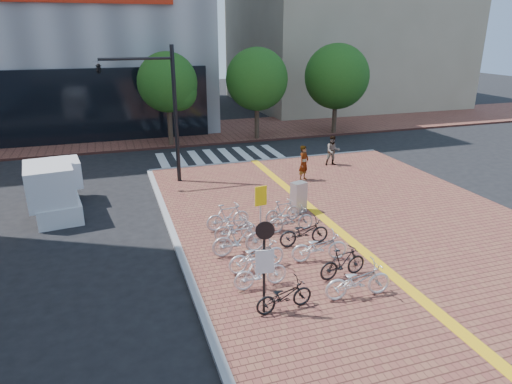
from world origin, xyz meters
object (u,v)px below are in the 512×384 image
object	(u,v)px
pedestrian_a	(304,163)
yellow_sign	(261,200)
bike_9	(304,232)
pedestrian_b	(333,151)
bike_2	(257,255)
bike_8	(319,247)
bike_0	(284,296)
bike_3	(239,239)
traffic_light_pole	(141,91)
bike_1	(261,272)
bike_10	(291,219)
bike_6	(358,280)
box_truck	(55,189)
utility_box	(299,197)
notice_sign	(265,256)
bike_4	(236,228)
bike_5	(228,217)
bike_11	(283,211)
bike_7	(343,263)

from	to	relation	value
pedestrian_a	yellow_sign	bearing A→B (deg)	-162.55
bike_9	pedestrian_b	size ratio (longest dim) A/B	1.11
bike_2	bike_8	world-z (taller)	bike_2
bike_9	yellow_sign	world-z (taller)	yellow_sign
bike_0	pedestrian_a	world-z (taller)	pedestrian_a
bike_3	pedestrian_a	xyz separation A→B (m)	(5.37, 6.81, 0.32)
traffic_light_pole	bike_1	bearing A→B (deg)	-78.85
bike_10	pedestrian_b	xyz separation A→B (m)	(5.64, 7.57, 0.36)
bike_0	bike_6	size ratio (longest dim) A/B	0.83
bike_1	box_truck	world-z (taller)	box_truck
bike_9	traffic_light_pole	bearing A→B (deg)	27.34
utility_box	bike_9	bearing A→B (deg)	-109.65
bike_10	bike_6	bearing A→B (deg)	-179.12
notice_sign	bike_1	bearing A→B (deg)	75.63
bike_3	bike_4	bearing A→B (deg)	-12.01
bike_5	traffic_light_pole	size ratio (longest dim) A/B	0.26
bike_5	bike_6	distance (m)	6.12
bike_11	utility_box	size ratio (longest dim) A/B	1.20
yellow_sign	notice_sign	world-z (taller)	notice_sign
bike_4	pedestrian_b	distance (m)	10.99
bike_2	bike_3	world-z (taller)	bike_3
bike_0	bike_5	world-z (taller)	bike_5
bike_11	notice_sign	bearing A→B (deg)	145.20
pedestrian_a	bike_4	bearing A→B (deg)	-166.45
bike_0	bike_3	world-z (taller)	bike_3
bike_7	notice_sign	size ratio (longest dim) A/B	0.61
bike_6	bike_1	bearing A→B (deg)	64.38
bike_8	pedestrian_b	bearing A→B (deg)	-22.28
bike_4	bike_10	world-z (taller)	bike_4
bike_9	bike_10	bearing A→B (deg)	-0.11
bike_4	bike_6	xyz separation A→B (m)	(2.26, -4.63, 0.05)
bike_5	bike_9	world-z (taller)	bike_5
bike_9	traffic_light_pole	world-z (taller)	traffic_light_pole
bike_5	pedestrian_a	distance (m)	6.99
box_truck	bike_9	bearing A→B (deg)	-36.80
bike_3	bike_8	xyz separation A→B (m)	(2.38, -1.23, -0.07)
bike_4	bike_2	bearing A→B (deg)	-177.58
bike_7	bike_0	bearing A→B (deg)	107.75
bike_3	bike_7	world-z (taller)	bike_3
bike_7	bike_3	bearing A→B (deg)	40.10
notice_sign	bike_4	bearing A→B (deg)	83.72
bike_11	yellow_sign	world-z (taller)	yellow_sign
bike_5	yellow_sign	world-z (taller)	yellow_sign
traffic_light_pole	bike_9	bearing A→B (deg)	-62.46
bike_3	bike_5	distance (m)	2.15
bike_8	pedestrian_b	world-z (taller)	pedestrian_b
bike_7	traffic_light_pole	bearing A→B (deg)	16.33
traffic_light_pole	box_truck	world-z (taller)	traffic_light_pole
bike_6	pedestrian_a	size ratio (longest dim) A/B	1.12
bike_11	traffic_light_pole	xyz separation A→B (m)	(-4.54, 6.54, 4.06)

